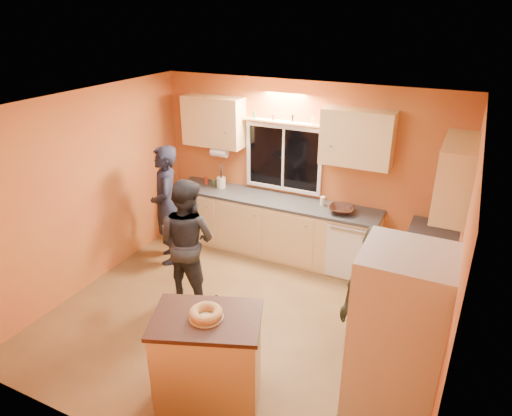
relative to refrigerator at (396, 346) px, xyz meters
The scene contains 14 objects.
ground 2.24m from the refrigerator, 157.06° to the left, with size 4.50×4.50×0.00m, color brown.
room_shell 2.26m from the refrigerator, 145.60° to the left, with size 4.54×4.04×2.61m.
back_counter 3.16m from the refrigerator, 126.89° to the left, with size 4.23×0.62×0.90m.
right_counter 1.38m from the refrigerator, 87.36° to the left, with size 0.62×1.84×0.90m.
refrigerator is the anchor object (origin of this frame).
island 1.71m from the refrigerator, 165.19° to the right, with size 1.16×0.98×0.95m.
bundt_pastry 1.66m from the refrigerator, 165.19° to the right, with size 0.31×0.31×0.09m, color tan.
person_left 3.88m from the refrigerator, 155.34° to the left, with size 0.65×0.42×1.77m, color black.
person_center 2.89m from the refrigerator, 160.82° to the left, with size 0.80×0.62×1.64m, color black.
person_right 0.84m from the refrigerator, 117.79° to the left, with size 0.94×0.39×1.61m, color #323924.
mixing_bowl 2.72m from the refrigerator, 115.52° to the left, with size 0.35×0.35×0.09m, color black.
utensil_crock 4.06m from the refrigerator, 140.89° to the left, with size 0.14×0.14×0.17m, color #ECE3C6.
potted_plant 0.52m from the refrigerator, 82.12° to the left, with size 0.25×0.22×0.28m, color gray.
red_box 1.69m from the refrigerator, 85.70° to the left, with size 0.16×0.12×0.07m, color #9E2E18.
Camera 1 is at (2.14, -4.05, 3.52)m, focal length 32.00 mm.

